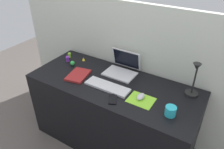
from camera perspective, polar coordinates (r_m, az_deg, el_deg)
ground_plane at (r=2.46m, az=0.18°, el=-16.66°), size 6.00×6.00×0.00m
back_wall at (r=2.26m, az=5.09°, el=1.27°), size 2.78×0.05×1.39m
desk at (r=2.20m, az=0.19°, el=-10.29°), size 1.58×0.66×0.74m
laptop at (r=2.11m, az=2.84°, el=1.96°), size 0.30×0.26×0.21m
keyboard at (r=1.91m, az=-1.23°, el=-3.19°), size 0.41×0.13×0.02m
mousepad at (r=1.78m, az=7.68°, el=-6.69°), size 0.21×0.17×0.00m
mouse at (r=1.79m, az=7.60°, el=-5.78°), size 0.06×0.10×0.03m
cell_phone at (r=1.77m, az=0.18°, el=-6.52°), size 0.12×0.14×0.01m
desk_lamp at (r=1.85m, az=20.85°, el=-1.48°), size 0.11×0.14×0.32m
notebook_pad at (r=2.09m, az=-8.92°, el=-0.16°), size 0.21×0.27×0.02m
coffee_mug at (r=1.67m, az=15.20°, el=-9.31°), size 0.08×0.08×0.08m
toy_figurine_purple at (r=2.35m, az=-11.65°, el=4.21°), size 0.04×0.04×0.07m
toy_figurine_green at (r=2.27m, az=-10.43°, el=2.96°), size 0.05×0.05×0.05m
toy_figurine_lime at (r=2.44m, az=-11.18°, el=5.16°), size 0.04×0.04×0.06m
toy_figurine_yellow at (r=2.35m, az=-7.55°, el=4.08°), size 0.03×0.03×0.04m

